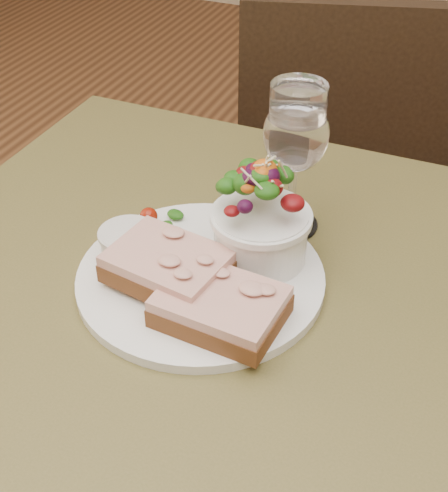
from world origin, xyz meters
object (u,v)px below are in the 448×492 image
at_px(dinner_plate, 201,277).
at_px(sandwich_back, 168,266).
at_px(cafe_table, 216,374).
at_px(salad_bowl, 261,214).
at_px(ramekin, 129,243).
at_px(sandwich_front, 220,307).
at_px(chair_far, 335,243).
at_px(wine_glass, 296,138).

relative_size(dinner_plate, sandwich_back, 2.03).
bearing_deg(cafe_table, dinner_plate, 133.04).
bearing_deg(salad_bowl, ramekin, -156.98).
distance_m(dinner_plate, sandwich_front, 0.08).
bearing_deg(chair_far, wine_glass, 79.68).
relative_size(cafe_table, dinner_plate, 2.88).
distance_m(sandwich_back, ramekin, 0.07).
bearing_deg(dinner_plate, cafe_table, -46.96).
height_order(sandwich_back, salad_bowl, salad_bowl).
bearing_deg(wine_glass, sandwich_back, -115.97).
xyz_separation_m(cafe_table, chair_far, (-0.03, 0.76, -0.36)).
xyz_separation_m(sandwich_front, sandwich_back, (-0.07, 0.03, 0.01)).
relative_size(cafe_table, wine_glass, 4.57).
bearing_deg(dinner_plate, salad_bowl, 47.14).
relative_size(dinner_plate, salad_bowl, 2.19).
relative_size(chair_far, wine_glass, 5.14).
bearing_deg(sandwich_front, wine_glass, 91.71).
xyz_separation_m(cafe_table, wine_glass, (0.02, 0.18, 0.22)).
relative_size(dinner_plate, sandwich_front, 2.12).
height_order(dinner_plate, wine_glass, wine_glass).
relative_size(sandwich_front, salad_bowl, 1.03).
xyz_separation_m(salad_bowl, wine_glass, (0.01, 0.09, 0.05)).
xyz_separation_m(dinner_plate, sandwich_back, (-0.02, -0.03, 0.03)).
bearing_deg(sandwich_front, ramekin, 162.92).
bearing_deg(cafe_table, sandwich_front, -54.94).
bearing_deg(sandwich_front, cafe_table, 129.30).
xyz_separation_m(dinner_plate, ramekin, (-0.09, -0.00, 0.03)).
distance_m(dinner_plate, ramekin, 0.09).
relative_size(chair_far, dinner_plate, 3.24).
distance_m(chair_far, salad_bowl, 0.85).
distance_m(chair_far, dinner_plate, 0.86).
xyz_separation_m(dinner_plate, sandwich_front, (0.05, -0.06, 0.02)).
bearing_deg(wine_glass, chair_far, 95.68).
bearing_deg(ramekin, wine_glass, 44.93).
distance_m(cafe_table, wine_glass, 0.29).
height_order(cafe_table, ramekin, ramekin).
height_order(sandwich_back, wine_glass, wine_glass).
bearing_deg(chair_far, salad_bowl, 78.29).
bearing_deg(salad_bowl, cafe_table, -99.67).
xyz_separation_m(cafe_table, salad_bowl, (0.02, 0.09, 0.17)).
xyz_separation_m(chair_far, sandwich_back, (-0.02, -0.75, 0.49)).
relative_size(sandwich_back, ramekin, 2.19).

